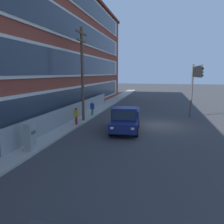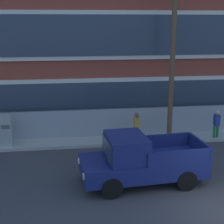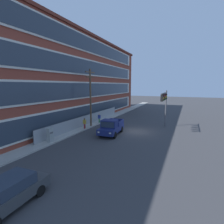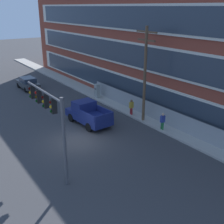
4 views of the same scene
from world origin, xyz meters
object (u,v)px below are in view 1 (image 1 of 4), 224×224
object	(u,v)px
pickup_truck_navy	(125,120)
electrical_cabinet	(30,138)
pedestrian_near_cabinet	(92,108)
pedestrian_by_fence	(76,115)
traffic_signal_mast	(195,78)
utility_pole_near_corner	(82,71)

from	to	relation	value
pickup_truck_navy	electrical_cabinet	size ratio (longest dim) A/B	2.90
pedestrian_near_cabinet	electrical_cabinet	bearing A→B (deg)	178.76
pedestrian_by_fence	pickup_truck_navy	bearing A→B (deg)	-99.95
traffic_signal_mast	pedestrian_near_cabinet	world-z (taller)	traffic_signal_mast
pickup_truck_navy	pedestrian_near_cabinet	distance (m)	6.88
utility_pole_near_corner	electrical_cabinet	size ratio (longest dim) A/B	4.98
pickup_truck_navy	utility_pole_near_corner	world-z (taller)	utility_pole_near_corner
traffic_signal_mast	pedestrian_near_cabinet	distance (m)	10.85
traffic_signal_mast	pedestrian_near_cabinet	xyz separation A→B (m)	(-0.42, 10.35, -3.21)
electrical_cabinet	pedestrian_by_fence	distance (m)	6.70
electrical_cabinet	pickup_truck_navy	bearing A→B (deg)	-38.62
traffic_signal_mast	utility_pole_near_corner	world-z (taller)	utility_pole_near_corner
electrical_cabinet	pedestrian_by_fence	size ratio (longest dim) A/B	1.04
pickup_truck_navy	pedestrian_near_cabinet	bearing A→B (deg)	40.59
pedestrian_by_fence	traffic_signal_mast	bearing A→B (deg)	-65.01
utility_pole_near_corner	traffic_signal_mast	bearing A→B (deg)	-73.70
electrical_cabinet	pedestrian_by_fence	world-z (taller)	electrical_cabinet
traffic_signal_mast	utility_pole_near_corner	xyz separation A→B (m)	(-3.05, 10.41, 0.67)
pedestrian_near_cabinet	pedestrian_by_fence	world-z (taller)	same
electrical_cabinet	traffic_signal_mast	bearing A→B (deg)	-42.53
pedestrian_near_cabinet	pickup_truck_navy	bearing A→B (deg)	-139.41
utility_pole_near_corner	electrical_cabinet	distance (m)	9.39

